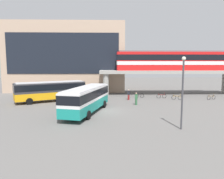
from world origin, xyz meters
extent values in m
plane|color=#605E5B|center=(0.00, 10.00, 0.00)|extent=(120.00, 120.00, 0.00)
cube|color=tan|center=(-9.07, 24.42, 7.52)|extent=(25.73, 13.71, 15.04)
cube|color=black|center=(-9.07, 17.52, 8.27)|extent=(23.16, 0.10, 8.42)
cube|color=#9E9B93|center=(12.43, 15.05, 4.52)|extent=(27.68, 5.63, 0.60)
cylinder|color=#9E9B93|center=(-0.21, 13.03, 2.11)|extent=(1.10, 1.10, 4.22)
cylinder|color=#9E9B93|center=(-0.21, 17.07, 2.11)|extent=(1.10, 1.10, 4.22)
cube|color=red|center=(12.51, 15.05, 6.62)|extent=(21.03, 2.90, 3.60)
cube|color=silver|center=(12.51, 15.05, 6.26)|extent=(21.09, 2.96, 0.70)
cube|color=black|center=(12.51, 15.05, 7.34)|extent=(21.09, 2.96, 1.10)
cube|color=slate|center=(12.51, 15.05, 8.54)|extent=(20.19, 2.61, 0.24)
cube|color=teal|center=(-2.56, -0.94, 1.05)|extent=(5.25, 11.27, 1.10)
cube|color=white|center=(-2.56, -0.94, 2.35)|extent=(5.25, 11.27, 1.50)
cube|color=black|center=(-2.56, -0.94, 2.43)|extent=(5.30, 11.32, 0.96)
cube|color=silver|center=(-2.56, -0.94, 3.16)|extent=(4.99, 10.71, 0.12)
cylinder|color=black|center=(-2.86, 2.78, 0.50)|extent=(0.53, 1.04, 1.00)
cylinder|color=black|center=(-0.44, 2.14, 0.50)|extent=(0.53, 1.04, 1.00)
cylinder|color=black|center=(-4.56, -3.60, 0.50)|extent=(0.53, 1.04, 1.00)
cylinder|color=black|center=(-2.14, -4.24, 0.50)|extent=(0.53, 1.04, 1.00)
cube|color=orange|center=(-9.16, 7.43, 1.05)|extent=(10.86, 7.43, 1.10)
cube|color=#333338|center=(-9.16, 7.43, 2.35)|extent=(10.86, 7.43, 1.50)
cube|color=black|center=(-9.16, 7.43, 2.43)|extent=(10.92, 7.49, 0.96)
cube|color=silver|center=(-9.16, 7.43, 3.16)|extent=(10.32, 7.06, 0.12)
cylinder|color=black|center=(-11.66, 4.66, 0.50)|extent=(1.01, 0.72, 1.00)
cylinder|color=black|center=(-12.85, 6.86, 0.50)|extent=(1.01, 0.72, 1.00)
cylinder|color=black|center=(-5.85, 7.80, 0.50)|extent=(1.01, 0.72, 1.00)
cylinder|color=black|center=(-7.04, 10.00, 0.50)|extent=(1.01, 0.72, 1.00)
torus|color=black|center=(10.28, 10.26, 0.34)|extent=(0.74, 0.13, 0.74)
torus|color=black|center=(9.23, 10.16, 0.34)|extent=(0.74, 0.13, 0.74)
cylinder|color=#B21E1E|center=(9.75, 10.21, 0.62)|extent=(1.05, 0.15, 0.05)
cylinder|color=#B21E1E|center=(9.23, 10.16, 0.64)|extent=(0.04, 0.04, 0.55)
cylinder|color=#B21E1E|center=(10.28, 10.26, 0.69)|extent=(0.04, 0.04, 0.65)
torus|color=black|center=(12.48, 8.41, 0.34)|extent=(0.73, 0.26, 0.74)
torus|color=black|center=(11.47, 8.70, 0.34)|extent=(0.73, 0.26, 0.74)
cylinder|color=orange|center=(11.97, 8.55, 0.62)|extent=(1.02, 0.33, 0.05)
cylinder|color=orange|center=(11.47, 8.70, 0.64)|extent=(0.04, 0.04, 0.55)
cylinder|color=orange|center=(12.48, 8.41, 0.69)|extent=(0.04, 0.04, 0.65)
torus|color=black|center=(6.38, 10.99, 0.34)|extent=(0.72, 0.30, 0.74)
torus|color=black|center=(5.39, 10.65, 0.34)|extent=(0.72, 0.30, 0.74)
cylinder|color=black|center=(5.88, 10.82, 0.62)|extent=(1.01, 0.39, 0.05)
cylinder|color=black|center=(5.39, 10.65, 0.64)|extent=(0.04, 0.04, 0.55)
cylinder|color=black|center=(6.38, 10.99, 0.69)|extent=(0.04, 0.04, 0.65)
torus|color=black|center=(18.39, 8.59, 0.34)|extent=(0.73, 0.27, 0.74)
torus|color=black|center=(17.38, 8.28, 0.34)|extent=(0.73, 0.27, 0.74)
cylinder|color=#996626|center=(17.88, 8.43, 0.62)|extent=(1.02, 0.36, 0.05)
cylinder|color=#996626|center=(17.38, 8.28, 0.64)|extent=(0.04, 0.04, 0.55)
cylinder|color=#996626|center=(18.39, 8.59, 0.69)|extent=(0.04, 0.04, 0.65)
cylinder|color=#33663F|center=(4.29, 3.95, 0.45)|extent=(0.32, 0.32, 0.89)
cube|color=#33663F|center=(4.29, 3.95, 1.24)|extent=(0.44, 0.33, 0.71)
sphere|color=tan|center=(4.29, 3.95, 1.72)|extent=(0.24, 0.24, 0.24)
cylinder|color=maroon|center=(3.66, 8.57, 0.43)|extent=(0.32, 0.32, 0.86)
cube|color=#26262D|center=(3.66, 8.57, 1.20)|extent=(0.48, 0.42, 0.68)
sphere|color=tan|center=(3.66, 8.57, 1.66)|extent=(0.23, 0.23, 0.23)
cylinder|color=#3F3F44|center=(6.76, -7.94, 3.18)|extent=(0.16, 0.16, 6.36)
sphere|color=silver|center=(6.76, -7.94, 6.51)|extent=(0.36, 0.36, 0.36)
camera|label=1|loc=(-0.23, -26.69, 5.98)|focal=33.70mm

